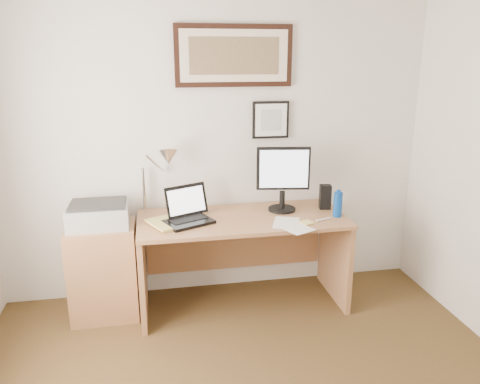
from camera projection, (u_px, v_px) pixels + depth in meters
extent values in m
cube|color=silver|center=(216.00, 145.00, 3.80)|extent=(3.50, 0.02, 2.50)
cube|color=#97663F|center=(104.00, 271.00, 3.58)|extent=(0.50, 0.40, 0.73)
cylinder|color=#0B3F97|center=(338.00, 204.00, 3.61)|extent=(0.07, 0.07, 0.19)
cylinder|color=#0B3F97|center=(339.00, 191.00, 3.58)|extent=(0.03, 0.03, 0.02)
cube|color=black|center=(325.00, 197.00, 3.79)|extent=(0.10, 0.09, 0.20)
cube|color=white|center=(294.00, 227.00, 3.40)|extent=(0.28, 0.32, 0.00)
cube|color=white|center=(286.00, 223.00, 3.49)|extent=(0.27, 0.31, 0.00)
cube|color=#EDD670|center=(307.00, 222.00, 3.48)|extent=(0.11, 0.11, 0.01)
cylinder|color=silver|center=(323.00, 219.00, 3.55)|extent=(0.14, 0.06, 0.02)
imported|color=#DAC966|center=(153.00, 227.00, 3.39)|extent=(0.33, 0.37, 0.02)
cube|color=#97663F|center=(242.00, 219.00, 3.62)|extent=(1.60, 0.70, 0.03)
cube|color=#97663F|center=(143.00, 271.00, 3.59)|extent=(0.04, 0.65, 0.72)
cube|color=#97663F|center=(335.00, 256.00, 3.86)|extent=(0.04, 0.65, 0.72)
cube|color=#97663F|center=(235.00, 238.00, 4.01)|extent=(1.50, 0.03, 0.55)
cube|color=black|center=(188.00, 222.00, 3.48)|extent=(0.41, 0.36, 0.02)
cube|color=black|center=(188.00, 219.00, 3.50)|extent=(0.31, 0.23, 0.00)
cube|color=black|center=(187.00, 200.00, 3.57)|extent=(0.34, 0.21, 0.23)
cube|color=white|center=(187.00, 201.00, 3.56)|extent=(0.29, 0.17, 0.18)
cylinder|color=black|center=(282.00, 209.00, 3.78)|extent=(0.22, 0.22, 0.02)
cylinder|color=black|center=(282.00, 200.00, 3.75)|extent=(0.04, 0.04, 0.14)
cube|color=black|center=(283.00, 168.00, 3.67)|extent=(0.42, 0.10, 0.34)
cube|color=silver|center=(284.00, 169.00, 3.65)|extent=(0.38, 0.06, 0.30)
cube|color=#A3A3A6|center=(99.00, 215.00, 3.48)|extent=(0.44, 0.34, 0.16)
cube|color=#2B2B2B|center=(98.00, 204.00, 3.45)|extent=(0.40, 0.30, 0.02)
cylinder|color=silver|center=(144.00, 190.00, 3.71)|extent=(0.02, 0.02, 0.36)
cylinder|color=silver|center=(155.00, 164.00, 3.61)|extent=(0.15, 0.23, 0.19)
cone|color=silver|center=(168.00, 157.00, 3.55)|extent=(0.16, 0.18, 0.15)
cube|color=black|center=(234.00, 56.00, 3.60)|extent=(0.92, 0.03, 0.47)
cube|color=beige|center=(234.00, 56.00, 3.58)|extent=(0.84, 0.01, 0.39)
cube|color=brown|center=(235.00, 56.00, 3.58)|extent=(0.70, 0.00, 0.28)
cube|color=black|center=(271.00, 120.00, 3.80)|extent=(0.30, 0.02, 0.30)
cube|color=white|center=(271.00, 120.00, 3.78)|extent=(0.26, 0.00, 0.26)
cube|color=#AFB4B9|center=(271.00, 120.00, 3.78)|extent=(0.17, 0.00, 0.17)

